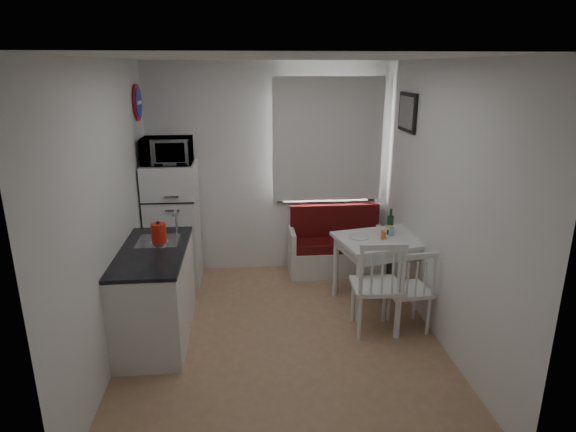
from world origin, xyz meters
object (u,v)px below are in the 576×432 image
microwave (167,151)px  kettle (159,233)px  wine_bottle (390,222)px  kitchen_counter (156,293)px  bench (336,251)px  fridge (173,224)px  dining_table (386,245)px  chair_left (380,278)px  chair_right (411,283)px

microwave → kettle: (0.03, -1.06, -0.61)m
microwave → wine_bottle: bearing=-14.2°
kitchen_counter → bench: kitchen_counter is taller
fridge → dining_table: bearing=-17.9°
chair_left → chair_right: bearing=4.6°
microwave → chair_right: bearing=-29.5°
bench → microwave: (-1.99, -0.16, 1.34)m
kettle → wine_bottle: 2.44m
chair_right → wine_bottle: (0.00, 0.76, 0.37)m
chair_right → kettle: bearing=167.4°
bench → wine_bottle: bearing=-60.5°
kitchen_counter → bench: bearing=33.9°
wine_bottle → chair_left: bearing=-112.2°
chair_right → fridge: 2.82m
chair_right → microwave: bearing=145.3°
bench → dining_table: bench is taller
chair_left → microwave: bearing=149.2°
microwave → dining_table: bearing=-16.8°
microwave → chair_left: bearing=-33.3°
bench → chair_right: (0.44, -1.53, 0.26)m
kitchen_counter → kettle: bearing=69.5°
kitchen_counter → dining_table: kitchen_counter is taller
chair_left → wine_bottle: 0.89m
dining_table → wine_bottle: size_ratio=3.99×
chair_right → kitchen_counter: bearing=170.6°
microwave → wine_bottle: (2.43, -0.62, -0.71)m
wine_bottle → bench: bearing=119.5°
bench → fridge: size_ratio=0.81×
chair_right → bench: bearing=100.8°
chair_left → kettle: 2.15m
fridge → chair_right: bearing=-30.4°
dining_table → kettle: (-2.34, -0.35, 0.33)m
kettle → wine_bottle: bearing=10.5°
kitchen_counter → microwave: 1.67m
chair_left → kettle: kettle is taller
chair_left → dining_table: bearing=72.0°
bench → chair_right: size_ratio=2.55×
kitchen_counter → dining_table: 2.44m
fridge → wine_bottle: fridge is taller
kitchen_counter → chair_right: kitchen_counter is taller
kettle → microwave: bearing=91.6°
dining_table → wine_bottle: wine_bottle is taller
bench → wine_bottle: 1.09m
dining_table → chair_left: 0.72m
fridge → kettle: (0.03, -1.11, 0.28)m
kitchen_counter → dining_table: (2.38, 0.48, 0.23)m
bench → chair_right: bearing=-74.0°
kitchen_counter → chair_right: (2.45, -0.18, 0.08)m
chair_left → fridge: size_ratio=0.36×
bench → microwave: size_ratio=2.18×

